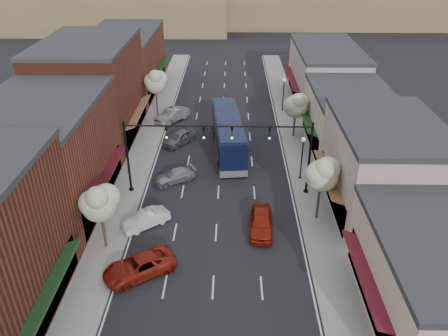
# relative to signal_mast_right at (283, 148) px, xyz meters

# --- Properties ---
(ground) EXTENTS (160.00, 160.00, 0.00)m
(ground) POSITION_rel_signal_mast_right_xyz_m (-5.62, -8.00, -4.62)
(ground) COLOR black
(ground) RESTS_ON ground
(sidewalk_left) EXTENTS (2.80, 73.00, 0.15)m
(sidewalk_left) POSITION_rel_signal_mast_right_xyz_m (-14.02, 10.50, -4.55)
(sidewalk_left) COLOR gray
(sidewalk_left) RESTS_ON ground
(sidewalk_right) EXTENTS (2.80, 73.00, 0.15)m
(sidewalk_right) POSITION_rel_signal_mast_right_xyz_m (2.78, 10.50, -4.55)
(sidewalk_right) COLOR gray
(sidewalk_right) RESTS_ON ground
(curb_left) EXTENTS (0.25, 73.00, 0.17)m
(curb_left) POSITION_rel_signal_mast_right_xyz_m (-12.62, 10.50, -4.55)
(curb_left) COLOR gray
(curb_left) RESTS_ON ground
(curb_right) EXTENTS (0.25, 73.00, 0.17)m
(curb_right) POSITION_rel_signal_mast_right_xyz_m (1.38, 10.50, -4.55)
(curb_right) COLOR gray
(curb_right) RESTS_ON ground
(bldg_left_midnear) EXTENTS (10.14, 14.10, 9.40)m
(bldg_left_midnear) POSITION_rel_signal_mast_right_xyz_m (-19.85, -2.00, 0.03)
(bldg_left_midnear) COLOR brown
(bldg_left_midnear) RESTS_ON ground
(bldg_left_midfar) EXTENTS (10.14, 14.10, 10.90)m
(bldg_left_midfar) POSITION_rel_signal_mast_right_xyz_m (-19.86, 12.00, 0.78)
(bldg_left_midfar) COLOR #5E2B1A
(bldg_left_midfar) RESTS_ON ground
(bldg_left_far) EXTENTS (10.14, 18.10, 8.40)m
(bldg_left_far) POSITION_rel_signal_mast_right_xyz_m (-19.84, 28.00, -0.46)
(bldg_left_far) COLOR brown
(bldg_left_far) RESTS_ON ground
(bldg_right_near) EXTENTS (9.14, 12.10, 5.90)m
(bldg_right_near) POSITION_rel_signal_mast_right_xyz_m (8.07, -14.00, -1.70)
(bldg_right_near) COLOR beige
(bldg_right_near) RESTS_ON ground
(bldg_right_midnear) EXTENTS (9.14, 12.10, 7.90)m
(bldg_right_midnear) POSITION_rel_signal_mast_right_xyz_m (8.10, -2.00, -0.72)
(bldg_right_midnear) COLOR #AB9F93
(bldg_right_midnear) RESTS_ON ground
(bldg_right_midfar) EXTENTS (9.14, 12.10, 6.40)m
(bldg_right_midfar) POSITION_rel_signal_mast_right_xyz_m (8.08, 10.00, -1.46)
(bldg_right_midfar) COLOR beige
(bldg_right_midfar) RESTS_ON ground
(bldg_right_far) EXTENTS (9.14, 16.10, 7.40)m
(bldg_right_far) POSITION_rel_signal_mast_right_xyz_m (8.09, 24.00, -0.96)
(bldg_right_far) COLOR #AB9F93
(bldg_right_far) RESTS_ON ground
(hill_near) EXTENTS (50.00, 20.00, 8.00)m
(hill_near) POSITION_rel_signal_mast_right_xyz_m (-30.62, 70.00, -0.62)
(hill_near) COLOR #7A6647
(hill_near) RESTS_ON ground
(signal_mast_right) EXTENTS (8.22, 0.46, 7.00)m
(signal_mast_right) POSITION_rel_signal_mast_right_xyz_m (0.00, 0.00, 0.00)
(signal_mast_right) COLOR black
(signal_mast_right) RESTS_ON ground
(signal_mast_left) EXTENTS (8.22, 0.46, 7.00)m
(signal_mast_left) POSITION_rel_signal_mast_right_xyz_m (-11.24, 0.00, 0.00)
(signal_mast_left) COLOR black
(signal_mast_left) RESTS_ON ground
(tree_right_near) EXTENTS (2.85, 2.65, 5.95)m
(tree_right_near) POSITION_rel_signal_mast_right_xyz_m (2.73, -4.05, -0.17)
(tree_right_near) COLOR #47382B
(tree_right_near) RESTS_ON ground
(tree_right_far) EXTENTS (2.85, 2.65, 5.43)m
(tree_right_far) POSITION_rel_signal_mast_right_xyz_m (2.73, 11.95, -0.63)
(tree_right_far) COLOR #47382B
(tree_right_far) RESTS_ON ground
(tree_left_near) EXTENTS (2.85, 2.65, 5.69)m
(tree_left_near) POSITION_rel_signal_mast_right_xyz_m (-13.87, -8.05, -0.40)
(tree_left_near) COLOR #47382B
(tree_left_near) RESTS_ON ground
(tree_left_far) EXTENTS (2.85, 2.65, 6.13)m
(tree_left_far) POSITION_rel_signal_mast_right_xyz_m (-13.87, 17.95, -0.02)
(tree_left_far) COLOR #47382B
(tree_left_far) RESTS_ON ground
(lamp_post_near) EXTENTS (0.44, 0.44, 4.44)m
(lamp_post_near) POSITION_rel_signal_mast_right_xyz_m (2.18, 2.50, -1.62)
(lamp_post_near) COLOR black
(lamp_post_near) RESTS_ON ground
(lamp_post_far) EXTENTS (0.44, 0.44, 4.44)m
(lamp_post_far) POSITION_rel_signal_mast_right_xyz_m (2.18, 20.00, -1.62)
(lamp_post_far) COLOR black
(lamp_post_far) RESTS_ON ground
(coach_bus) EXTENTS (3.95, 12.65, 3.80)m
(coach_bus) POSITION_rel_signal_mast_right_xyz_m (-4.82, 8.50, -2.65)
(coach_bus) COLOR black
(coach_bus) RESTS_ON ground
(red_hatchback) EXTENTS (2.14, 4.72, 1.57)m
(red_hatchback) POSITION_rel_signal_mast_right_xyz_m (-2.02, -5.61, -3.84)
(red_hatchback) COLOR maroon
(red_hatchback) RESTS_ON ground
(parked_car_a) EXTENTS (5.56, 4.68, 1.41)m
(parked_car_a) POSITION_rel_signal_mast_right_xyz_m (-10.82, -10.79, -3.92)
(parked_car_a) COLOR maroon
(parked_car_a) RESTS_ON ground
(parked_car_b) EXTENTS (3.96, 3.53, 1.30)m
(parked_car_b) POSITION_rel_signal_mast_right_xyz_m (-11.37, -5.23, -3.97)
(parked_car_b) COLOR silver
(parked_car_b) RESTS_ON ground
(parked_car_c) EXTENTS (4.35, 3.46, 1.18)m
(parked_car_c) POSITION_rel_signal_mast_right_xyz_m (-9.82, 1.85, -4.03)
(parked_car_c) COLOR #96979B
(parked_car_c) RESTS_ON ground
(parked_car_d) EXTENTS (3.97, 4.52, 1.47)m
(parked_car_d) POSITION_rel_signal_mast_right_xyz_m (-10.24, 10.03, -3.88)
(parked_car_d) COLOR #56595D
(parked_car_d) RESTS_ON ground
(parked_car_e) EXTENTS (4.15, 4.90, 1.59)m
(parked_car_e) POSITION_rel_signal_mast_right_xyz_m (-11.82, 16.32, -3.83)
(parked_car_e) COLOR #98989D
(parked_car_e) RESTS_ON ground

